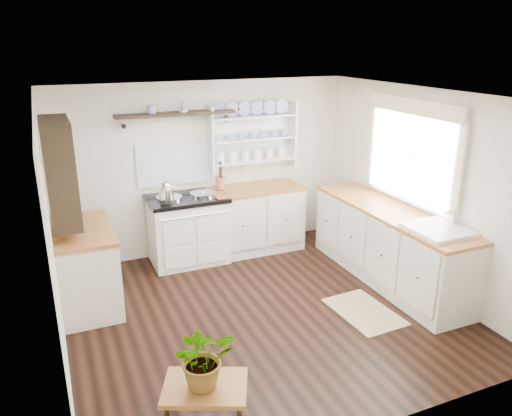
# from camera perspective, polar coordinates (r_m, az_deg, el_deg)

# --- Properties ---
(floor) EXTENTS (4.00, 3.80, 0.01)m
(floor) POSITION_cam_1_polar(r_m,az_deg,el_deg) (5.53, 0.75, -11.68)
(floor) COLOR black
(floor) RESTS_ON ground
(wall_back) EXTENTS (4.00, 0.02, 2.30)m
(wall_back) POSITION_cam_1_polar(r_m,az_deg,el_deg) (6.75, -5.79, 4.53)
(wall_back) COLOR beige
(wall_back) RESTS_ON ground
(wall_right) EXTENTS (0.02, 3.80, 2.30)m
(wall_right) POSITION_cam_1_polar(r_m,az_deg,el_deg) (6.10, 18.25, 2.10)
(wall_right) COLOR beige
(wall_right) RESTS_ON ground
(wall_left) EXTENTS (0.02, 3.80, 2.30)m
(wall_left) POSITION_cam_1_polar(r_m,az_deg,el_deg) (4.65, -22.36, -3.52)
(wall_left) COLOR beige
(wall_left) RESTS_ON ground
(ceiling) EXTENTS (4.00, 3.80, 0.01)m
(ceiling) POSITION_cam_1_polar(r_m,az_deg,el_deg) (4.79, 0.87, 12.76)
(ceiling) COLOR white
(ceiling) RESTS_ON wall_back
(window) EXTENTS (0.08, 1.55, 1.22)m
(window) POSITION_cam_1_polar(r_m,az_deg,el_deg) (6.08, 17.36, 6.18)
(window) COLOR white
(window) RESTS_ON wall_right
(aga_cooker) EXTENTS (1.00, 0.69, 0.92)m
(aga_cooker) POSITION_cam_1_polar(r_m,az_deg,el_deg) (6.56, -7.80, -2.36)
(aga_cooker) COLOR #EEE8CF
(aga_cooker) RESTS_ON floor
(back_cabinets) EXTENTS (1.27, 0.63, 0.90)m
(back_cabinets) POSITION_cam_1_polar(r_m,az_deg,el_deg) (6.88, -0.07, -1.10)
(back_cabinets) COLOR beige
(back_cabinets) RESTS_ON floor
(right_cabinets) EXTENTS (0.62, 2.43, 0.90)m
(right_cabinets) POSITION_cam_1_polar(r_m,az_deg,el_deg) (6.21, 14.90, -4.04)
(right_cabinets) COLOR beige
(right_cabinets) RESTS_ON floor
(belfast_sink) EXTENTS (0.55, 0.60, 0.45)m
(belfast_sink) POSITION_cam_1_polar(r_m,az_deg,el_deg) (5.57, 19.88, -3.48)
(belfast_sink) COLOR white
(belfast_sink) RESTS_ON right_cabinets
(left_cabinets) EXTENTS (0.62, 1.13, 0.90)m
(left_cabinets) POSITION_cam_1_polar(r_m,az_deg,el_deg) (5.75, -18.83, -6.31)
(left_cabinets) COLOR beige
(left_cabinets) RESTS_ON floor
(plate_rack) EXTENTS (1.20, 0.22, 0.90)m
(plate_rack) POSITION_cam_1_polar(r_m,az_deg,el_deg) (6.85, -0.56, 8.30)
(plate_rack) COLOR white
(plate_rack) RESTS_ON wall_back
(high_shelf) EXTENTS (1.50, 0.29, 0.16)m
(high_shelf) POSITION_cam_1_polar(r_m,az_deg,el_deg) (6.38, -9.15, 10.51)
(high_shelf) COLOR black
(high_shelf) RESTS_ON wall_back
(left_shelving) EXTENTS (0.28, 0.80, 1.05)m
(left_shelving) POSITION_cam_1_polar(r_m,az_deg,el_deg) (5.40, -21.52, 4.04)
(left_shelving) COLOR black
(left_shelving) RESTS_ON wall_left
(kettle) EXTENTS (0.18, 0.18, 0.22)m
(kettle) POSITION_cam_1_polar(r_m,az_deg,el_deg) (6.20, -10.22, 1.98)
(kettle) COLOR silver
(kettle) RESTS_ON aga_cooker
(utensil_crock) EXTENTS (0.13, 0.13, 0.15)m
(utensil_crock) POSITION_cam_1_polar(r_m,az_deg,el_deg) (6.63, -4.10, 2.85)
(utensil_crock) COLOR #A3503C
(utensil_crock) RESTS_ON back_cabinets
(center_table) EXTENTS (0.75, 0.66, 0.34)m
(center_table) POSITION_cam_1_polar(r_m,az_deg,el_deg) (4.02, -5.83, -20.01)
(center_table) COLOR brown
(center_table) RESTS_ON floor
(potted_plant) EXTENTS (0.48, 0.42, 0.50)m
(potted_plant) POSITION_cam_1_polar(r_m,az_deg,el_deg) (3.84, -5.98, -16.61)
(potted_plant) COLOR #3F7233
(potted_plant) RESTS_ON center_table
(floor_rug) EXTENTS (0.59, 0.88, 0.02)m
(floor_rug) POSITION_cam_1_polar(r_m,az_deg,el_deg) (5.62, 12.26, -11.52)
(floor_rug) COLOR #977F58
(floor_rug) RESTS_ON floor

